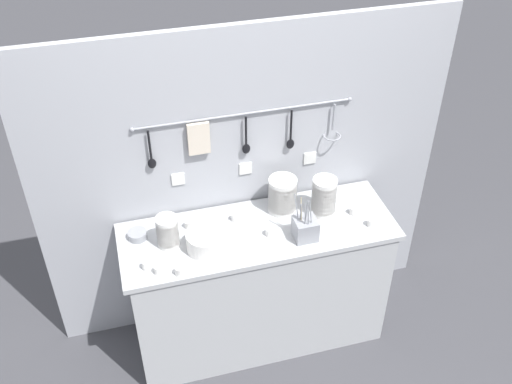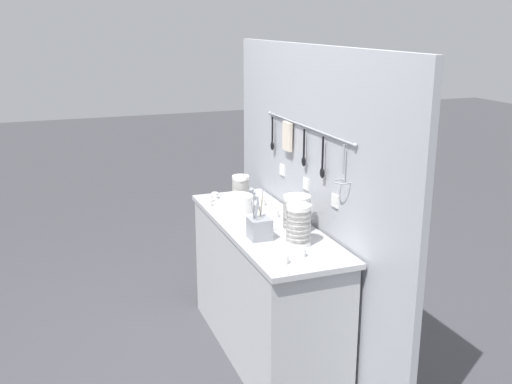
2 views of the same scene
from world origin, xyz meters
name	(u,v)px [view 1 (image 1 of 2)]	position (x,y,z in m)	size (l,w,h in m)	color
ground_plane	(258,332)	(0.00, 0.00, 0.00)	(20.00, 20.00, 0.00)	#424247
counter	(258,285)	(0.00, 0.00, 0.43)	(1.48, 0.51, 0.85)	#B7BABC
back_wall	(245,184)	(0.00, 0.29, 0.94)	(2.28, 0.11, 1.89)	#A8AAB2
bowl_stack_short_front	(282,195)	(0.17, 0.13, 0.95)	(0.16, 0.16, 0.21)	white
bowl_stack_nested_right	(324,197)	(0.38, 0.04, 0.96)	(0.13, 0.13, 0.23)	white
bowl_stack_wide_centre	(168,232)	(-0.48, 0.01, 0.94)	(0.11, 0.11, 0.18)	white
plate_stack	(205,241)	(-0.30, -0.07, 0.90)	(0.19, 0.19, 0.10)	white
steel_mixing_bowl	(138,235)	(-0.63, 0.11, 0.87)	(0.10, 0.10, 0.04)	#93969E
cutlery_caddy	(305,228)	(0.22, -0.12, 0.91)	(0.12, 0.12, 0.27)	#93969E
cup_by_caddy	(371,222)	(0.59, -0.13, 0.87)	(0.04, 0.04, 0.04)	white
cup_back_left	(235,217)	(-0.10, 0.11, 0.87)	(0.04, 0.04, 0.04)	white
cup_front_right	(270,232)	(0.05, -0.06, 0.87)	(0.04, 0.04, 0.04)	white
cup_beside_plates	(146,265)	(-0.61, -0.13, 0.87)	(0.04, 0.04, 0.04)	white
cup_edge_far	(179,271)	(-0.46, -0.21, 0.87)	(0.04, 0.04, 0.04)	white
cup_mid_row	(354,211)	(0.54, -0.01, 0.87)	(0.04, 0.04, 0.04)	white
cup_front_left	(188,224)	(-0.36, 0.12, 0.87)	(0.04, 0.04, 0.04)	white
cup_edge_near	(158,270)	(-0.56, -0.18, 0.87)	(0.04, 0.04, 0.04)	white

